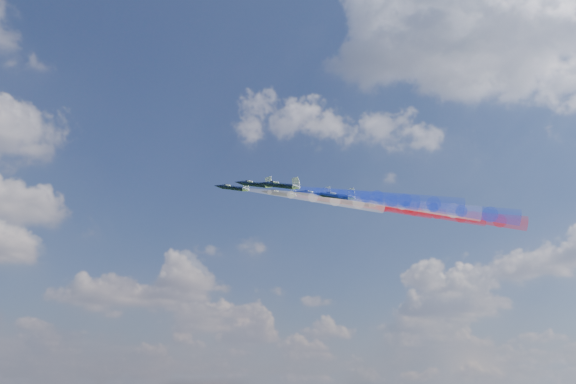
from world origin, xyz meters
TOP-DOWN VIEW (x-y plane):
  - jet_lead at (-1.83, 23.66)m, footprint 12.77×13.71m
  - trail_lead at (9.86, 5.41)m, footprint 21.48×31.53m
  - jet_inner_left at (-2.44, 11.90)m, footprint 12.77×13.71m
  - trail_inner_left at (9.25, -6.35)m, footprint 21.48×31.53m
  - jet_inner_right at (10.24, 20.41)m, footprint 12.77×13.71m
  - trail_inner_right at (21.92, 2.16)m, footprint 21.48×31.53m
  - jet_outer_left at (-4.31, -2.12)m, footprint 12.77×13.71m
  - trail_outer_left at (7.38, -20.37)m, footprint 21.48×31.53m
  - jet_center_third at (11.03, 6.70)m, footprint 12.77×13.71m
  - trail_center_third at (22.71, -11.54)m, footprint 21.48×31.53m
  - jet_outer_right at (23.80, 16.09)m, footprint 12.77×13.71m
  - trail_outer_right at (35.48, -2.16)m, footprint 21.48×31.53m
  - jet_rear_left at (8.57, -5.19)m, footprint 12.77×13.71m
  - trail_rear_left at (20.26, -23.44)m, footprint 21.48×31.53m
  - jet_rear_right at (21.68, 3.00)m, footprint 12.77×13.71m
  - trail_rear_right at (33.37, -15.25)m, footprint 21.48×31.53m

SIDE VIEW (x-z plane):
  - trail_rear_left at x=20.26m, z-range 147.73..159.33m
  - trail_outer_left at x=7.38m, z-range 148.84..160.45m
  - trail_rear_right at x=33.37m, z-range 149.78..161.38m
  - trail_center_third at x=22.71m, z-range 151.31..162.91m
  - jet_rear_left at x=8.57m, z-range 155.35..161.50m
  - trail_inner_left at x=9.25m, z-range 152.85..164.45m
  - trail_outer_right at x=35.48m, z-range 153.64..165.24m
  - jet_outer_left at x=-4.31m, z-range 156.47..162.62m
  - trail_inner_right at x=21.92m, z-range 154.54..166.14m
  - jet_rear_right at x=21.68m, z-range 157.40..163.55m
  - trail_lead at x=9.86m, z-range 154.88..166.48m
  - jet_center_third at x=11.03m, z-range 158.94..165.09m
  - jet_inner_left at x=-2.44m, z-range 160.47..166.62m
  - jet_outer_right at x=23.80m, z-range 161.26..167.41m
  - jet_inner_right at x=10.24m, z-range 162.16..168.31m
  - jet_lead at x=-1.83m, z-range 162.50..168.65m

